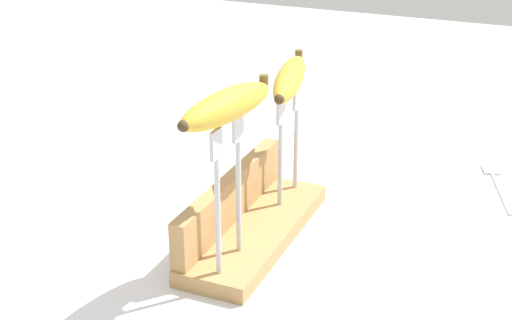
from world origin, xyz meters
The scene contains 8 objects.
ground_plane centered at (0.00, 0.00, 0.00)m, with size 3.00×3.00×0.00m, color silver.
wooden_board centered at (0.00, 0.00, 0.01)m, with size 0.32×0.10×0.02m, color #A87F4C.
board_backstop centered at (0.00, 0.04, 0.06)m, with size 0.31×0.02×0.07m, color #A87F4C.
fork_stand_left centered at (-0.11, -0.01, 0.14)m, with size 0.09×0.01×0.19m.
fork_stand_right centered at (0.11, -0.01, 0.12)m, with size 0.09×0.01×0.17m.
banana_raised_left centered at (-0.11, -0.01, 0.24)m, with size 0.18×0.07×0.04m.
banana_raised_right centered at (0.11, -0.01, 0.21)m, with size 0.20×0.08×0.04m.
fork_fallen_near centered at (0.33, -0.29, 0.00)m, with size 0.18×0.07×0.01m.
Camera 1 is at (-0.86, -0.37, 0.53)m, focal length 52.48 mm.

